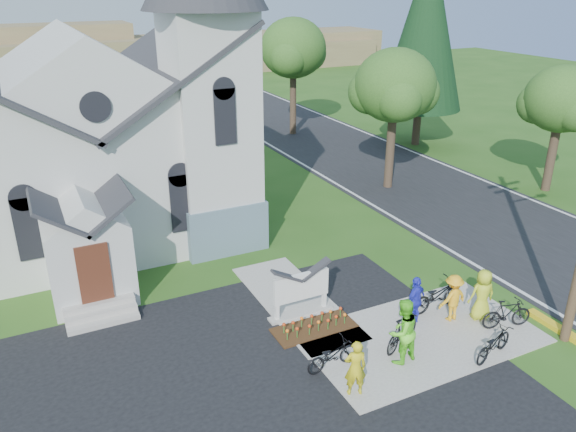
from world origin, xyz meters
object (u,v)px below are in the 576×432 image
bike_2 (437,295)px  cyclist_0 (355,368)px  cyclist_3 (453,298)px  cyclist_2 (416,300)px  bike_3 (507,314)px  bike_0 (332,355)px  cyclist_1 (402,331)px  cyclist_4 (482,295)px  bike_1 (402,331)px  bike_4 (493,343)px  church_sign (301,287)px

bike_2 → cyclist_0: bearing=113.6°
bike_2 → cyclist_3: size_ratio=1.26×
cyclist_2 → bike_2: bearing=173.8°
cyclist_0 → cyclist_3: size_ratio=1.03×
cyclist_3 → bike_3: 1.66m
bike_0 → bike_2: bike_2 is taller
cyclist_0 → bike_3: 5.84m
cyclist_1 → cyclist_4: 3.64m
bike_1 → cyclist_1: bearing=115.6°
cyclist_0 → cyclist_4: bearing=-149.7°
bike_4 → cyclist_2: bearing=5.6°
bike_0 → cyclist_2: 3.54m
cyclist_1 → bike_1: (0.44, 0.52, -0.46)m
bike_1 → bike_3: size_ratio=1.06×
cyclist_1 → cyclist_2: (1.54, 1.36, -0.17)m
church_sign → cyclist_2: (2.93, -2.02, -0.17)m
cyclist_3 → bike_4: cyclist_3 is taller
church_sign → bike_2: 4.45m
cyclist_0 → cyclist_1: (1.90, 0.58, 0.18)m
cyclist_1 → bike_4: 2.71m
cyclist_0 → bike_4: 4.39m
bike_0 → cyclist_1: size_ratio=0.83×
cyclist_2 → bike_4: bearing=89.4°
church_sign → bike_3: (5.32, -3.48, -0.49)m
bike_2 → cyclist_4: 1.40m
cyclist_0 → bike_3: bearing=-157.6°
cyclist_2 → cyclist_1: bearing=19.7°
church_sign → cyclist_2: size_ratio=1.36×
cyclist_4 → bike_1: bearing=15.5°
bike_2 → bike_3: 2.16m
cyclist_0 → bike_4: (4.35, -0.44, -0.35)m
church_sign → cyclist_3: 4.75m
cyclist_1 → bike_4: size_ratio=1.15×
church_sign → cyclist_4: bearing=-28.8°
bike_2 → bike_4: 2.71m
bike_3 → cyclist_3: bearing=62.0°
bike_0 → cyclist_2: bearing=-82.3°
church_sign → cyclist_1: (1.40, -3.38, 0.00)m
church_sign → cyclist_4: size_ratio=1.29×
cyclist_3 → cyclist_4: cyclist_4 is taller
bike_4 → cyclist_0: bearing=68.7°
bike_3 → bike_4: 1.73m
bike_2 → bike_3: bearing=-147.8°
bike_4 → bike_2: bearing=-20.4°
bike_0 → cyclist_4: (5.47, 0.07, 0.43)m
bike_0 → bike_1: (2.33, -0.05, 0.09)m
church_sign → cyclist_0: size_ratio=1.38×
cyclist_1 → bike_1: 0.82m
bike_2 → cyclist_3: bearing=-180.0°
bike_0 → cyclist_4: 5.49m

